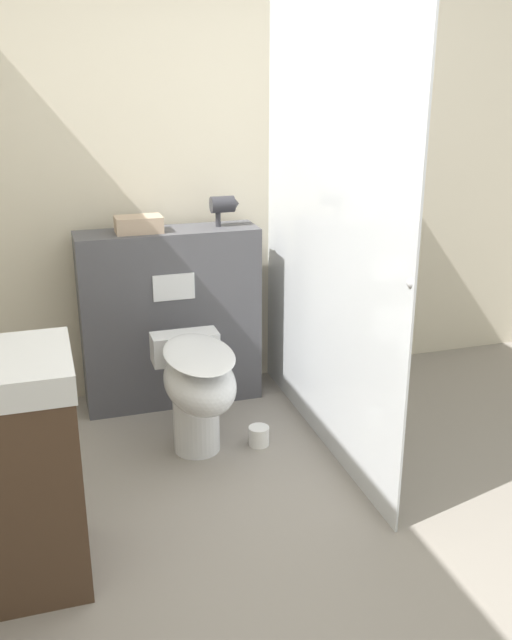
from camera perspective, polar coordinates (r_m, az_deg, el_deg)
name	(u,v)px	position (r m, az deg, el deg)	size (l,w,h in m)	color
ground_plane	(305,590)	(2.78, 3.95, -20.76)	(12.00, 12.00, 0.00)	gray
wall_back	(185,172)	(4.01, -5.70, 11.69)	(8.00, 0.06, 2.50)	beige
partition_panel	(171,318)	(3.94, -6.84, 0.16)	(0.97, 0.27, 0.98)	#4C4C51
shower_glass	(326,226)	(3.35, 5.64, 7.48)	(0.04, 1.69, 2.20)	silver
toilet	(197,385)	(3.41, -4.73, -5.22)	(0.34, 0.67, 0.56)	white
hair_drier	(224,205)	(3.86, -2.58, 9.17)	(0.16, 0.09, 0.16)	#2D2D33
folded_towel	(139,224)	(3.76, -9.37, 7.56)	(0.24, 0.15, 0.08)	tan
spare_toilet_roll	(259,436)	(3.62, 0.23, -9.25)	(0.10, 0.10, 0.10)	white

